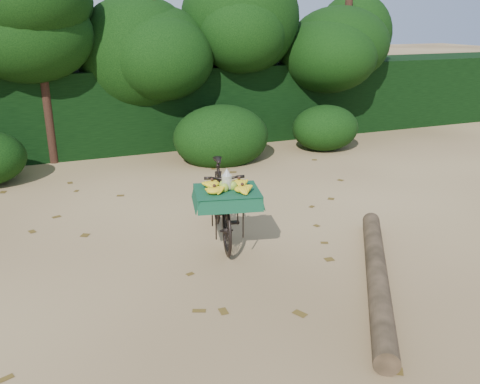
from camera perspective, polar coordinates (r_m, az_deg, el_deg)
name	(u,v)px	position (r m, az deg, el deg)	size (l,w,h in m)	color
ground	(225,257)	(6.51, -1.71, -7.32)	(80.00, 80.00, 0.00)	tan
vendor_bicycle	(221,201)	(6.82, -2.12, -1.01)	(1.02, 1.92, 1.09)	black
fallen_log	(377,274)	(6.08, 15.13, -8.86)	(0.24, 0.24, 3.27)	brown
hedge_backdrop	(130,107)	(12.11, -12.21, 9.27)	(26.00, 1.80, 1.80)	black
tree_row	(102,62)	(11.09, -15.26, 13.89)	(14.50, 2.00, 4.00)	black
bush_clumps	(175,144)	(10.38, -7.35, 5.38)	(8.80, 1.70, 0.90)	black
leaf_litter	(209,237)	(7.06, -3.54, -5.08)	(7.00, 7.30, 0.01)	#553F16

